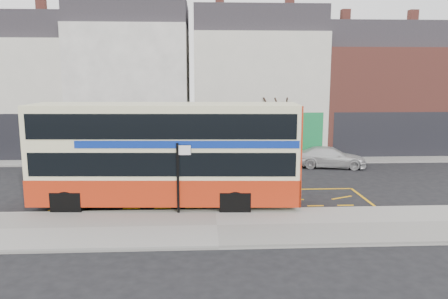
{
  "coord_description": "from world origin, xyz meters",
  "views": [
    {
      "loc": [
        -0.53,
        -17.83,
        5.65
      ],
      "look_at": [
        0.49,
        2.0,
        2.27
      ],
      "focal_mm": 35.0,
      "sensor_mm": 36.0,
      "label": 1
    }
  ],
  "objects": [
    {
      "name": "ground",
      "position": [
        0.0,
        0.0,
        0.0
      ],
      "size": [
        120.0,
        120.0,
        0.0
      ],
      "primitive_type": "plane",
      "color": "black",
      "rests_on": "ground"
    },
    {
      "name": "bus_stop_post",
      "position": [
        -1.44,
        -0.73,
        1.88
      ],
      "size": [
        0.71,
        0.13,
        2.86
      ],
      "rotation": [
        0.0,
        0.0,
        -0.04
      ],
      "color": "black",
      "rests_on": "pavement"
    },
    {
      "name": "terrace_right",
      "position": [
        12.5,
        14.99,
        4.57
      ],
      "size": [
        9.0,
        8.01,
        10.3
      ],
      "color": "brown",
      "rests_on": "ground"
    },
    {
      "name": "terrace_green_shop",
      "position": [
        3.5,
        14.99,
        5.07
      ],
      "size": [
        9.0,
        8.01,
        11.3
      ],
      "color": "beige",
      "rests_on": "ground"
    },
    {
      "name": "road_markings",
      "position": [
        0.0,
        1.6,
        0.01
      ],
      "size": [
        14.0,
        3.4,
        0.01
      ],
      "primitive_type": null,
      "color": "#ECA40C",
      "rests_on": "ground"
    },
    {
      "name": "car_silver",
      "position": [
        -7.42,
        8.75,
        0.76
      ],
      "size": [
        4.73,
        2.63,
        1.52
      ],
      "primitive_type": "imported",
      "rotation": [
        0.0,
        0.0,
        1.38
      ],
      "color": "#A6A6AA",
      "rests_on": "ground"
    },
    {
      "name": "double_decker_bus",
      "position": [
        -2.04,
        0.6,
        2.35
      ],
      "size": [
        11.33,
        3.18,
        4.48
      ],
      "rotation": [
        0.0,
        0.0,
        -0.05
      ],
      "color": "beige",
      "rests_on": "ground"
    },
    {
      "name": "terrace_left",
      "position": [
        -5.5,
        14.99,
        5.32
      ],
      "size": [
        8.0,
        8.01,
        11.8
      ],
      "color": "white",
      "rests_on": "ground"
    },
    {
      "name": "pavement",
      "position": [
        0.0,
        -2.3,
        0.07
      ],
      "size": [
        40.0,
        4.0,
        0.15
      ],
      "primitive_type": "cube",
      "color": "gray",
      "rests_on": "ground"
    },
    {
      "name": "car_white",
      "position": [
        7.42,
        8.41,
        0.63
      ],
      "size": [
        4.61,
        2.55,
        1.26
      ],
      "primitive_type": "imported",
      "rotation": [
        0.0,
        0.0,
        1.38
      ],
      "color": "silver",
      "rests_on": "ground"
    },
    {
      "name": "far_pavement",
      "position": [
        0.0,
        11.0,
        0.07
      ],
      "size": [
        50.0,
        3.0,
        0.15
      ],
      "primitive_type": "cube",
      "color": "gray",
      "rests_on": "ground"
    },
    {
      "name": "kerb",
      "position": [
        0.0,
        -0.38,
        0.07
      ],
      "size": [
        40.0,
        0.15,
        0.15
      ],
      "primitive_type": "cube",
      "color": "gray",
      "rests_on": "ground"
    },
    {
      "name": "street_tree_right",
      "position": [
        4.42,
        11.16,
        3.69
      ],
      "size": [
        2.5,
        2.5,
        5.41
      ],
      "color": "#312016",
      "rests_on": "ground"
    },
    {
      "name": "car_grey",
      "position": [
        0.76,
        9.62,
        0.7
      ],
      "size": [
        4.47,
        2.73,
        1.39
      ],
      "primitive_type": "imported",
      "rotation": [
        0.0,
        0.0,
        1.25
      ],
      "color": "#37393E",
      "rests_on": "ground"
    },
    {
      "name": "terrace_far_left",
      "position": [
        -13.5,
        14.99,
        4.82
      ],
      "size": [
        8.0,
        8.01,
        10.8
      ],
      "color": "beige",
      "rests_on": "ground"
    }
  ]
}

